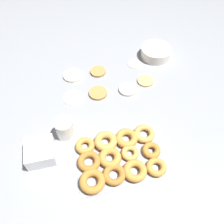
# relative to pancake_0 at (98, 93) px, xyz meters

# --- Properties ---
(ground_plane) EXTENTS (3.00, 3.00, 0.00)m
(ground_plane) POSITION_rel_pancake_0_xyz_m (0.06, -0.06, -0.01)
(ground_plane) COLOR gray
(pancake_0) EXTENTS (0.10, 0.10, 0.01)m
(pancake_0) POSITION_rel_pancake_0_xyz_m (0.00, 0.00, 0.00)
(pancake_0) COLOR #B27F42
(pancake_0) RESTS_ON ground_plane
(pancake_1) EXTENTS (0.11, 0.11, 0.01)m
(pancake_1) POSITION_rel_pancake_0_xyz_m (-0.14, 0.00, -0.00)
(pancake_1) COLOR beige
(pancake_1) RESTS_ON ground_plane
(pancake_2) EXTENTS (0.10, 0.10, 0.01)m
(pancake_2) POSITION_rel_pancake_0_xyz_m (0.03, 0.18, -0.00)
(pancake_2) COLOR #B27F42
(pancake_2) RESTS_ON ground_plane
(pancake_3) EXTENTS (0.12, 0.12, 0.01)m
(pancake_3) POSITION_rel_pancake_0_xyz_m (-0.12, 0.18, -0.00)
(pancake_3) COLOR beige
(pancake_3) RESTS_ON ground_plane
(pancake_4) EXTENTS (0.08, 0.08, 0.01)m
(pancake_4) POSITION_rel_pancake_0_xyz_m (0.28, 0.20, -0.00)
(pancake_4) COLOR beige
(pancake_4) RESTS_ON ground_plane
(pancake_5) EXTENTS (0.10, 0.10, 0.01)m
(pancake_5) POSITION_rel_pancake_0_xyz_m (0.30, 0.04, -0.00)
(pancake_5) COLOR tan
(pancake_5) RESTS_ON ground_plane
(pancake_6) EXTENTS (0.10, 0.10, 0.01)m
(pancake_6) POSITION_rel_pancake_0_xyz_m (0.17, -0.01, -0.00)
(pancake_6) COLOR beige
(pancake_6) RESTS_ON ground_plane
(donut_tray) EXTENTS (0.42, 0.29, 0.04)m
(donut_tray) POSITION_rel_pancake_0_xyz_m (0.01, -0.42, 0.01)
(donut_tray) COLOR #93969B
(donut_tray) RESTS_ON ground_plane
(batter_bowl) EXTENTS (0.19, 0.19, 0.06)m
(batter_bowl) POSITION_rel_pancake_0_xyz_m (0.43, 0.25, 0.02)
(batter_bowl) COLOR silver
(batter_bowl) RESTS_ON ground_plane
(container_stack) EXTENTS (0.13, 0.13, 0.08)m
(container_stack) POSITION_rel_pancake_0_xyz_m (-0.33, -0.33, 0.03)
(container_stack) COLOR white
(container_stack) RESTS_ON ground_plane
(paper_cup) EXTENTS (0.09, 0.09, 0.10)m
(paper_cup) POSITION_rel_pancake_0_xyz_m (-0.21, -0.23, 0.04)
(paper_cup) COLOR white
(paper_cup) RESTS_ON ground_plane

